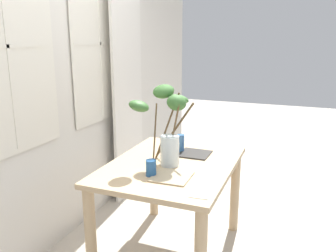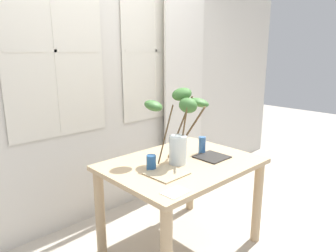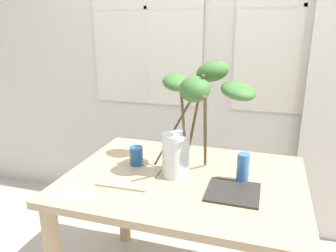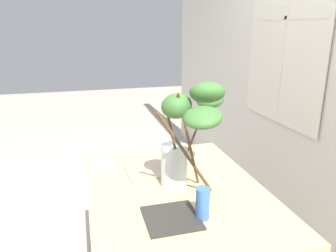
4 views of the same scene
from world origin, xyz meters
TOP-DOWN VIEW (x-y plane):
  - ground at (0.00, 0.00)m, footprint 14.00×14.00m
  - back_wall_with_windows at (0.00, 1.02)m, footprint 5.90×0.14m
  - curtain_sheer_side at (0.92, 0.85)m, footprint 0.61×0.03m
  - dining_table at (0.00, 0.00)m, footprint 1.20×0.91m
  - vase_with_branches at (0.03, 0.05)m, footprint 0.55×0.45m
  - drinking_glass_blue_left at (-0.28, 0.05)m, footprint 0.07×0.07m
  - drinking_glass_blue_right at (0.29, 0.03)m, footprint 0.06×0.06m
  - plate_square_left at (-0.26, -0.10)m, footprint 0.27×0.27m
  - plate_square_right at (0.26, -0.10)m, footprint 0.24×0.24m
  - napkin_folded at (-0.43, -0.36)m, footprint 0.17×0.13m

SIDE VIEW (x-z plane):
  - ground at x=0.00m, z-range 0.00..0.00m
  - dining_table at x=0.00m, z-range 0.25..1.02m
  - napkin_folded at x=-0.43m, z-range 0.77..0.78m
  - plate_square_left at x=-0.26m, z-range 0.77..0.78m
  - plate_square_right at x=0.26m, z-range 0.77..0.78m
  - drinking_glass_blue_left at x=-0.28m, z-range 0.77..0.89m
  - drinking_glass_blue_right at x=0.29m, z-range 0.77..0.92m
  - vase_with_branches at x=0.03m, z-range 0.80..1.40m
  - curtain_sheer_side at x=0.92m, z-range 0.00..2.48m
  - back_wall_with_windows at x=0.00m, z-range 0.01..2.82m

